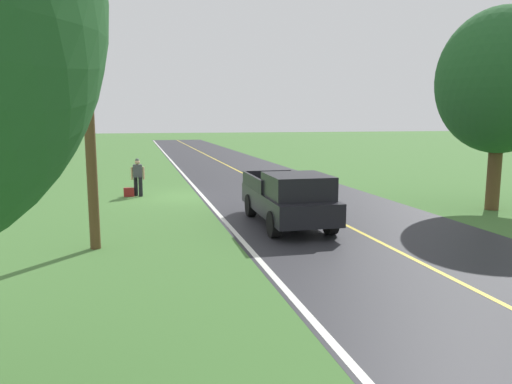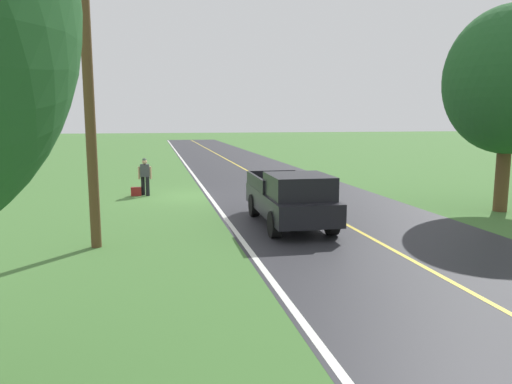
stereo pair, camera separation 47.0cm
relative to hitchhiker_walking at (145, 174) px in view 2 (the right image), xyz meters
name	(u,v)px [view 2 (the right image)]	position (x,y,z in m)	size (l,w,h in m)	color
ground_plane	(185,196)	(-1.79, 0.61, -0.98)	(200.00, 200.00, 0.00)	#427033
road_surface	(288,193)	(-6.70, 0.61, -0.98)	(8.03, 120.00, 0.00)	#28282D
lane_edge_line	(209,195)	(-2.87, 0.61, -0.98)	(0.16, 117.60, 0.00)	silver
lane_centre_line	(288,193)	(-6.70, 0.61, -0.98)	(0.14, 117.60, 0.00)	gold
hitchhiker_walking	(145,174)	(0.00, 0.00, 0.00)	(0.62, 0.52, 1.75)	black
suitcase_carried	(136,191)	(0.42, 0.06, -0.78)	(0.20, 0.46, 0.41)	maroon
pickup_truck_passing	(291,197)	(-4.82, 7.65, -0.01)	(2.19, 5.44, 1.82)	black
tree_far_side_near	(510,81)	(-13.44, 6.83, 3.95)	(4.76, 4.76, 7.69)	brown
utility_pole_roadside	(89,105)	(1.23, 9.06, 2.92)	(0.28, 0.28, 7.80)	brown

